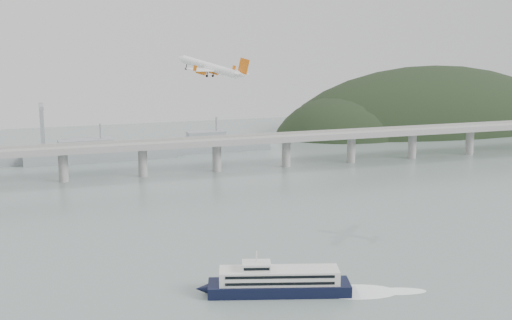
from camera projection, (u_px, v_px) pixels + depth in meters
name	position (u px, v px, depth m)	size (l,w,h in m)	color
ground	(300.00, 275.00, 270.14)	(900.00, 900.00, 0.00)	slate
bridge	(186.00, 147.00, 452.79)	(800.00, 22.00, 23.90)	gray
headland	(443.00, 146.00, 670.70)	(365.00, 155.00, 156.00)	black
ferry	(279.00, 282.00, 250.65)	(83.86, 32.67, 16.18)	black
airliner	(212.00, 68.00, 319.52)	(31.38, 32.10, 11.76)	white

